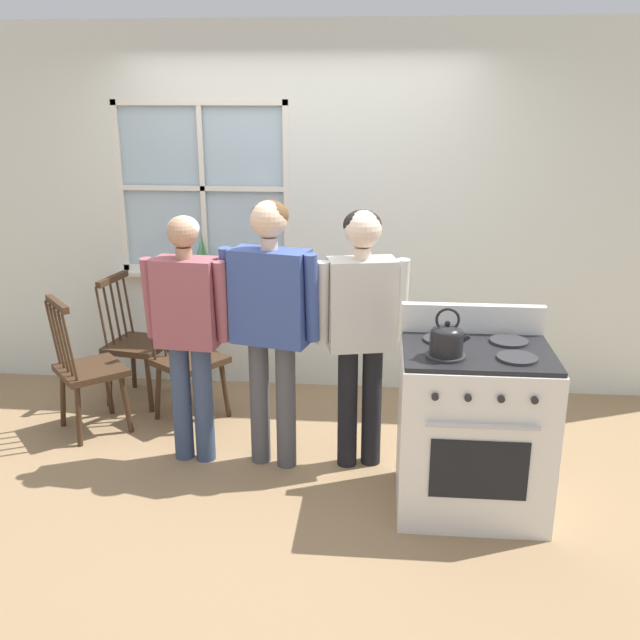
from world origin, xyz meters
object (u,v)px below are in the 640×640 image
at_px(person_elderly_left, 188,321).
at_px(person_adult_right, 361,315).
at_px(chair_by_window, 188,360).
at_px(chair_near_wall, 88,370).
at_px(chair_center_cluster, 136,344).
at_px(kettle, 447,339).
at_px(person_teen_center, 271,309).
at_px(potted_plant, 201,262).
at_px(stove, 472,427).

xyz_separation_m(person_elderly_left, person_adult_right, (1.03, 0.03, 0.06)).
distance_m(chair_by_window, chair_near_wall, 0.67).
height_order(chair_center_cluster, person_elderly_left, person_elderly_left).
xyz_separation_m(chair_center_cluster, kettle, (2.13, -1.38, 0.59)).
bearing_deg(chair_near_wall, person_teen_center, -145.39).
distance_m(chair_center_cluster, person_adult_right, 1.95).
height_order(chair_center_cluster, potted_plant, potted_plant).
relative_size(chair_near_wall, potted_plant, 2.81).
height_order(person_elderly_left, person_teen_center, person_teen_center).
bearing_deg(potted_plant, person_teen_center, -59.24).
xyz_separation_m(chair_by_window, chair_center_cluster, (-0.47, 0.28, 0.00)).
height_order(person_adult_right, potted_plant, person_adult_right).
bearing_deg(person_teen_center, chair_center_cluster, 157.24).
relative_size(chair_near_wall, stove, 0.87).
bearing_deg(person_elderly_left, chair_by_window, 113.15).
height_order(chair_by_window, potted_plant, potted_plant).
height_order(person_adult_right, stove, person_adult_right).
distance_m(person_teen_center, stove, 1.32).
xyz_separation_m(person_elderly_left, person_teen_center, (0.50, -0.01, 0.09)).
height_order(chair_by_window, stove, stove).
distance_m(person_adult_right, stove, 0.90).
relative_size(chair_by_window, stove, 0.87).
xyz_separation_m(person_teen_center, stove, (1.15, -0.37, -0.53)).
relative_size(stove, potted_plant, 3.22).
relative_size(chair_near_wall, person_elderly_left, 0.62).
bearing_deg(potted_plant, chair_center_cluster, -142.76).
distance_m(person_adult_right, kettle, 0.71).
xyz_separation_m(kettle, potted_plant, (-1.70, 1.71, -0.03)).
xyz_separation_m(chair_by_window, person_adult_right, (1.22, -0.56, 0.53)).
bearing_deg(person_adult_right, chair_center_cluster, 140.83).
bearing_deg(stove, chair_center_cluster, 151.64).
height_order(person_teen_center, kettle, person_teen_center).
height_order(chair_near_wall, chair_center_cluster, same).
bearing_deg(person_teen_center, kettle, -12.87).
distance_m(person_elderly_left, person_teen_center, 0.51).
relative_size(person_teen_center, stove, 1.51).
xyz_separation_m(stove, kettle, (-0.18, -0.13, 0.55)).
xyz_separation_m(chair_near_wall, potted_plant, (0.58, 0.87, 0.56)).
bearing_deg(kettle, chair_by_window, 146.50).
bearing_deg(person_adult_right, person_elderly_left, 168.64).
distance_m(person_teen_center, kettle, 1.10).
bearing_deg(person_adult_right, chair_by_window, 142.52).
xyz_separation_m(stove, potted_plant, (-1.87, 1.58, 0.52)).
bearing_deg(person_elderly_left, chair_near_wall, 163.43).
relative_size(chair_near_wall, chair_center_cluster, 1.00).
xyz_separation_m(chair_center_cluster, stove, (2.31, -1.25, 0.04)).
distance_m(chair_by_window, person_elderly_left, 0.78).
xyz_separation_m(chair_center_cluster, potted_plant, (0.44, 0.33, 0.56)).
xyz_separation_m(chair_by_window, stove, (1.84, -0.97, 0.04)).
bearing_deg(stove, person_adult_right, 146.66).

